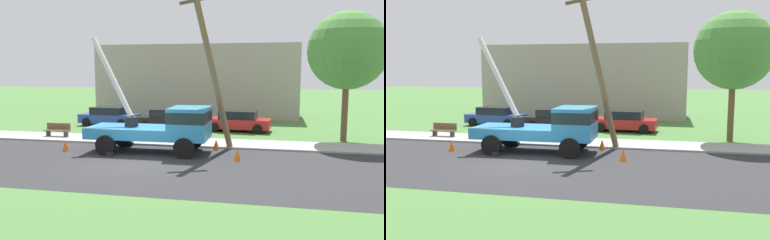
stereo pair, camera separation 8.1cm
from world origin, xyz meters
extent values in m
plane|color=#477538|center=(0.00, 12.00, 0.00)|extent=(120.00, 120.00, 0.00)
cube|color=#2B2B2D|center=(0.00, 0.00, 0.00)|extent=(80.00, 8.73, 0.01)
cube|color=#9E9E99|center=(0.00, 5.66, 0.05)|extent=(80.00, 2.59, 0.10)
cube|color=#2D84C6|center=(-1.05, 2.75, 1.02)|extent=(4.33, 2.46, 0.55)
cube|color=#2D84C6|center=(2.05, 2.80, 1.55)|extent=(1.93, 2.43, 1.60)
cube|color=#19232D|center=(2.05, 2.80, 1.90)|extent=(1.95, 2.45, 0.56)
cylinder|color=black|center=(-1.03, 2.75, 1.55)|extent=(0.70, 0.70, 0.50)
cylinder|color=silver|center=(-2.32, 3.39, 3.85)|extent=(2.90, 1.62, 4.26)
cube|color=black|center=(-1.63, 1.30, 0.10)|extent=(0.30, 0.30, 0.20)
cube|color=black|center=(-1.67, 4.20, 0.10)|extent=(0.30, 0.30, 0.20)
cylinder|color=black|center=(2.02, 1.60, 0.50)|extent=(1.00, 0.30, 1.00)
cylinder|color=black|center=(1.99, 4.00, 0.50)|extent=(1.00, 0.30, 1.00)
cylinder|color=black|center=(-1.95, 1.54, 0.50)|extent=(1.00, 0.30, 1.00)
cylinder|color=black|center=(-1.98, 3.94, 0.50)|extent=(1.00, 0.30, 1.00)
cylinder|color=brown|center=(2.94, 4.01, 4.36)|extent=(2.32, 1.60, 8.80)
cube|color=brown|center=(2.23, 3.57, 7.68)|extent=(1.60, 1.07, 0.60)
cone|color=orange|center=(4.57, 1.68, 0.28)|extent=(0.36, 0.36, 0.56)
cone|color=orange|center=(-4.42, 2.04, 0.28)|extent=(0.36, 0.36, 0.56)
cone|color=orange|center=(3.21, 4.03, 0.28)|extent=(0.36, 0.36, 0.56)
cube|color=#263F99|center=(-6.10, 11.48, 0.55)|extent=(4.55, 2.21, 0.65)
cube|color=black|center=(-6.10, 11.48, 1.15)|extent=(2.61, 1.88, 0.55)
cylinder|color=black|center=(-4.74, 10.45, 0.32)|extent=(0.64, 0.22, 0.64)
cylinder|color=black|center=(-4.57, 12.24, 0.32)|extent=(0.64, 0.22, 0.64)
cylinder|color=black|center=(-7.63, 10.72, 0.32)|extent=(0.64, 0.22, 0.64)
cylinder|color=black|center=(-7.46, 12.51, 0.32)|extent=(0.64, 0.22, 0.64)
cube|color=black|center=(-1.27, 10.88, 0.55)|extent=(4.43, 1.87, 0.65)
cube|color=black|center=(-1.27, 10.88, 1.15)|extent=(2.49, 1.69, 0.55)
cylinder|color=black|center=(0.19, 10.00, 0.32)|extent=(0.64, 0.22, 0.64)
cylinder|color=black|center=(0.17, 11.80, 0.32)|extent=(0.64, 0.22, 0.64)
cylinder|color=black|center=(-2.71, 9.96, 0.32)|extent=(0.64, 0.22, 0.64)
cylinder|color=black|center=(-2.74, 11.76, 0.32)|extent=(0.64, 0.22, 0.64)
cube|color=#B21E1E|center=(3.69, 10.75, 0.55)|extent=(4.53, 2.15, 0.65)
cube|color=black|center=(3.69, 10.75, 1.15)|extent=(2.59, 1.85, 0.55)
cylinder|color=black|center=(5.07, 9.73, 0.32)|extent=(0.64, 0.22, 0.64)
cylinder|color=black|center=(5.21, 11.53, 0.32)|extent=(0.64, 0.22, 0.64)
cylinder|color=black|center=(2.17, 9.97, 0.32)|extent=(0.64, 0.22, 0.64)
cylinder|color=black|center=(2.32, 11.76, 0.32)|extent=(0.64, 0.22, 0.64)
cube|color=brown|center=(-7.04, 5.66, 0.45)|extent=(1.60, 0.44, 0.06)
cube|color=brown|center=(-7.04, 5.86, 0.70)|extent=(1.60, 0.06, 0.40)
cube|color=#333338|center=(-7.64, 5.66, 0.23)|extent=(0.10, 0.40, 0.45)
cube|color=#333338|center=(-6.44, 5.66, 0.23)|extent=(0.10, 0.40, 0.45)
cylinder|color=brown|center=(10.20, 8.22, 2.48)|extent=(0.36, 0.36, 4.96)
sphere|color=#4C8C3D|center=(10.20, 8.22, 5.32)|extent=(4.54, 4.54, 4.54)
cube|color=#A5998C|center=(-0.90, 20.14, 3.20)|extent=(18.00, 6.00, 6.40)
camera|label=1|loc=(6.35, -16.66, 4.23)|focal=37.57mm
camera|label=2|loc=(6.43, -16.65, 4.23)|focal=37.57mm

